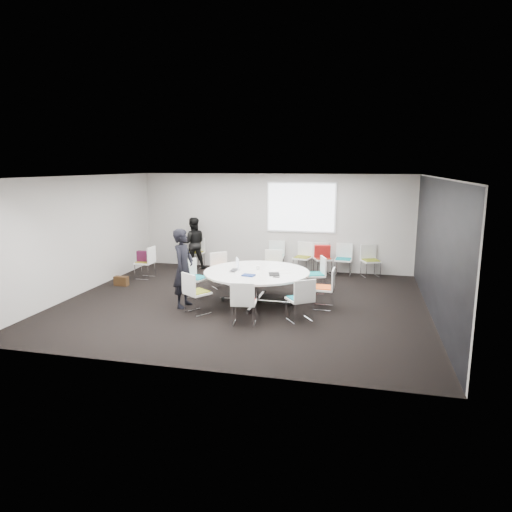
% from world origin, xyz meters
% --- Properties ---
extents(room_shell, '(8.08, 7.08, 2.88)m').
position_xyz_m(room_shell, '(0.09, 0.00, 1.40)').
color(room_shell, black).
rests_on(room_shell, ground).
extents(conference_table, '(2.34, 2.34, 0.73)m').
position_xyz_m(conference_table, '(0.30, 0.04, 0.55)').
color(conference_table, silver).
rests_on(conference_table, ground).
extents(projection_screen, '(1.90, 0.03, 1.35)m').
position_xyz_m(projection_screen, '(0.80, 3.46, 1.85)').
color(projection_screen, white).
rests_on(projection_screen, room_shell).
extents(chair_ring_a, '(0.46, 0.47, 0.88)m').
position_xyz_m(chair_ring_a, '(1.79, -0.01, 0.28)').
color(chair_ring_a, silver).
rests_on(chair_ring_a, ground).
extents(chair_ring_b, '(0.58, 0.59, 0.88)m').
position_xyz_m(chair_ring_b, '(1.48, 1.18, 0.28)').
color(chair_ring_b, silver).
rests_on(chair_ring_b, ground).
extents(chair_ring_c, '(0.49, 0.48, 0.88)m').
position_xyz_m(chair_ring_c, '(0.33, 1.72, 0.28)').
color(chair_ring_c, silver).
rests_on(chair_ring_c, ground).
extents(chair_ring_d, '(0.64, 0.64, 0.88)m').
position_xyz_m(chair_ring_d, '(-0.86, 1.11, 0.28)').
color(chair_ring_d, silver).
rests_on(chair_ring_d, ground).
extents(chair_ring_e, '(0.57, 0.58, 0.88)m').
position_xyz_m(chair_ring_e, '(-1.18, 0.18, 0.28)').
color(chair_ring_e, silver).
rests_on(chair_ring_e, ground).
extents(chair_ring_f, '(0.63, 0.63, 0.88)m').
position_xyz_m(chair_ring_f, '(-0.74, -0.97, 0.28)').
color(chair_ring_f, silver).
rests_on(chair_ring_f, ground).
extents(chair_ring_g, '(0.51, 0.50, 0.88)m').
position_xyz_m(chair_ring_g, '(0.39, -1.40, 0.28)').
color(chair_ring_g, silver).
rests_on(chair_ring_g, ground).
extents(chair_ring_h, '(0.63, 0.63, 0.88)m').
position_xyz_m(chair_ring_h, '(1.41, -0.94, 0.28)').
color(chair_ring_h, silver).
rests_on(chair_ring_h, ground).
extents(chair_back_a, '(0.50, 0.48, 0.88)m').
position_xyz_m(chair_back_a, '(0.14, 3.17, 0.28)').
color(chair_back_a, silver).
rests_on(chair_back_a, ground).
extents(chair_back_b, '(0.56, 0.55, 0.88)m').
position_xyz_m(chair_back_b, '(0.91, 3.17, 0.28)').
color(chair_back_b, silver).
rests_on(chair_back_b, ground).
extents(chair_back_c, '(0.60, 0.59, 0.88)m').
position_xyz_m(chair_back_c, '(1.48, 3.16, 0.28)').
color(chair_back_c, silver).
rests_on(chair_back_c, ground).
extents(chair_back_d, '(0.49, 0.48, 0.88)m').
position_xyz_m(chair_back_d, '(2.05, 3.17, 0.28)').
color(chair_back_d, silver).
rests_on(chair_back_d, ground).
extents(chair_back_e, '(0.59, 0.59, 0.88)m').
position_xyz_m(chair_back_e, '(2.80, 3.16, 0.28)').
color(chair_back_e, silver).
rests_on(chair_back_e, ground).
extents(chair_spare_left, '(0.45, 0.46, 0.88)m').
position_xyz_m(chair_spare_left, '(-3.17, 1.54, 0.28)').
color(chair_spare_left, silver).
rests_on(chair_spare_left, ground).
extents(chair_person_back, '(0.49, 0.48, 0.88)m').
position_xyz_m(chair_person_back, '(-2.33, 3.17, 0.28)').
color(chair_person_back, silver).
rests_on(chair_person_back, ground).
extents(person_main, '(0.44, 0.64, 1.71)m').
position_xyz_m(person_main, '(-1.18, -0.57, 0.86)').
color(person_main, black).
rests_on(person_main, ground).
extents(person_back, '(0.91, 0.83, 1.54)m').
position_xyz_m(person_back, '(-2.34, 3.00, 0.77)').
color(person_back, black).
rests_on(person_back, ground).
extents(laptop, '(0.21, 0.32, 0.03)m').
position_xyz_m(laptop, '(-0.16, -0.04, 0.74)').
color(laptop, '#333338').
rests_on(laptop, conference_table).
extents(laptop_lid, '(0.14, 0.28, 0.22)m').
position_xyz_m(laptop_lid, '(-0.18, 0.20, 0.86)').
color(laptop_lid, silver).
rests_on(laptop_lid, conference_table).
extents(notebook_black, '(0.29, 0.35, 0.02)m').
position_xyz_m(notebook_black, '(0.74, -0.18, 0.74)').
color(notebook_black, black).
rests_on(notebook_black, conference_table).
extents(tablet_folio, '(0.28, 0.23, 0.03)m').
position_xyz_m(tablet_folio, '(0.23, -0.42, 0.74)').
color(tablet_folio, navy).
rests_on(tablet_folio, conference_table).
extents(papers_right, '(0.37, 0.34, 0.00)m').
position_xyz_m(papers_right, '(0.75, 0.28, 0.73)').
color(papers_right, white).
rests_on(papers_right, conference_table).
extents(papers_front, '(0.32, 0.25, 0.00)m').
position_xyz_m(papers_front, '(0.96, 0.06, 0.73)').
color(papers_front, silver).
rests_on(papers_front, conference_table).
extents(cup, '(0.08, 0.08, 0.09)m').
position_xyz_m(cup, '(0.29, 0.20, 0.78)').
color(cup, white).
rests_on(cup, conference_table).
extents(phone, '(0.14, 0.08, 0.01)m').
position_xyz_m(phone, '(0.83, -0.41, 0.73)').
color(phone, black).
rests_on(phone, conference_table).
extents(maroon_bag, '(0.41, 0.16, 0.28)m').
position_xyz_m(maroon_bag, '(-3.18, 1.54, 0.62)').
color(maroon_bag, '#48132E').
rests_on(maroon_bag, chair_spare_left).
extents(brown_bag, '(0.37, 0.17, 0.24)m').
position_xyz_m(brown_bag, '(-3.43, 0.70, 0.12)').
color(brown_bag, '#332010').
rests_on(brown_bag, ground).
extents(red_jacket, '(0.46, 0.23, 0.36)m').
position_xyz_m(red_jacket, '(1.48, 2.94, 0.70)').
color(red_jacket, '#A61614').
rests_on(red_jacket, chair_back_c).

